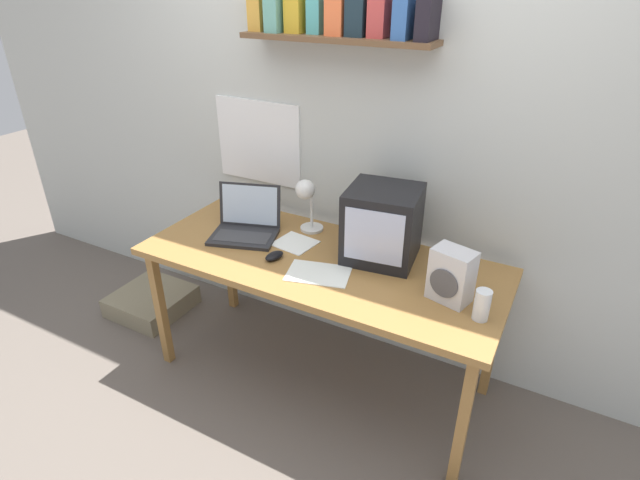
# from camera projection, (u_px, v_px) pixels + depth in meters

# --- Properties ---
(ground_plane) EXTENTS (12.00, 12.00, 0.00)m
(ground_plane) POSITION_uv_depth(u_px,v_px,m) (320.00, 375.00, 2.75)
(ground_plane) COLOR #655B52
(back_wall) EXTENTS (5.60, 0.24, 2.60)m
(back_wall) POSITION_uv_depth(u_px,v_px,m) (362.00, 120.00, 2.49)
(back_wall) COLOR silver
(back_wall) RESTS_ON ground_plane
(corner_desk) EXTENTS (1.76, 0.73, 0.75)m
(corner_desk) POSITION_uv_depth(u_px,v_px,m) (320.00, 269.00, 2.43)
(corner_desk) COLOR olive
(corner_desk) RESTS_ON ground_plane
(crt_monitor) EXTENTS (0.37, 0.36, 0.35)m
(crt_monitor) POSITION_uv_depth(u_px,v_px,m) (382.00, 224.00, 2.33)
(crt_monitor) COLOR black
(crt_monitor) RESTS_ON corner_desk
(laptop) EXTENTS (0.40, 0.36, 0.24)m
(laptop) POSITION_uv_depth(u_px,v_px,m) (246.00, 223.00, 2.60)
(laptop) COLOR #232326
(laptop) RESTS_ON corner_desk
(desk_lamp) EXTENTS (0.12, 0.17, 0.30)m
(desk_lamp) POSITION_uv_depth(u_px,v_px,m) (307.00, 197.00, 2.54)
(desk_lamp) COLOR silver
(desk_lamp) RESTS_ON corner_desk
(juice_glass) EXTENTS (0.06, 0.06, 0.13)m
(juice_glass) POSITION_uv_depth(u_px,v_px,m) (482.00, 306.00, 1.96)
(juice_glass) COLOR white
(juice_glass) RESTS_ON corner_desk
(space_heater) EXTENTS (0.19, 0.15, 0.23)m
(space_heater) POSITION_uv_depth(u_px,v_px,m) (451.00, 276.00, 2.05)
(space_heater) COLOR silver
(space_heater) RESTS_ON corner_desk
(computer_mouse) EXTENTS (0.08, 0.12, 0.03)m
(computer_mouse) POSITION_uv_depth(u_px,v_px,m) (274.00, 256.00, 2.39)
(computer_mouse) COLOR black
(computer_mouse) RESTS_ON corner_desk
(open_notebook) EXTENTS (0.32, 0.26, 0.00)m
(open_notebook) POSITION_uv_depth(u_px,v_px,m) (318.00, 273.00, 2.28)
(open_notebook) COLOR white
(open_notebook) RESTS_ON corner_desk
(loose_paper_near_laptop) EXTENTS (0.22, 0.21, 0.00)m
(loose_paper_near_laptop) POSITION_uv_depth(u_px,v_px,m) (295.00, 243.00, 2.53)
(loose_paper_near_laptop) COLOR white
(loose_paper_near_laptop) RESTS_ON corner_desk
(floor_cushion) EXTENTS (0.44, 0.44, 0.13)m
(floor_cushion) POSITION_uv_depth(u_px,v_px,m) (152.00, 301.00, 3.26)
(floor_cushion) COLOR gray
(floor_cushion) RESTS_ON ground_plane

